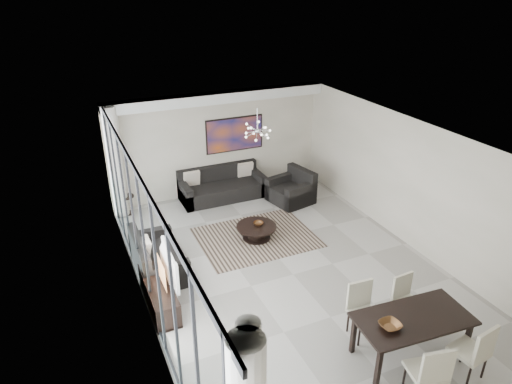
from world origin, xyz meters
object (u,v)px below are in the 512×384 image
tv_console (159,294)px  television (164,266)px  dining_table (413,322)px  coffee_table (256,231)px  sofa_main (222,188)px

tv_console → television: 0.59m
television → dining_table: television is taller
television → dining_table: 4.38m
coffee_table → television: (-2.50, -1.43, 0.62)m
sofa_main → coffee_table: bearing=-90.6°
coffee_table → sofa_main: bearing=89.4°
coffee_table → tv_console: (-2.66, -1.48, 0.06)m
sofa_main → dining_table: size_ratio=1.21×
sofa_main → television: bearing=-123.2°
coffee_table → dining_table: (0.75, -4.37, 0.50)m
tv_console → television: (0.16, 0.04, 0.56)m
coffee_table → dining_table: bearing=-80.3°
tv_console → dining_table: (3.41, -2.90, 0.44)m
dining_table → coffee_table: bearing=99.7°
coffee_table → dining_table: size_ratio=0.50×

